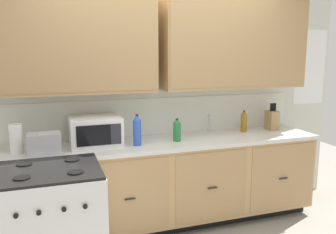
% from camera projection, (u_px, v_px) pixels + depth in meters
% --- Properties ---
extents(wall_unit, '(4.51, 0.40, 2.53)m').
position_uv_depth(wall_unit, '(156.00, 65.00, 3.66)').
color(wall_unit, silver).
rests_on(wall_unit, ground_plane).
extents(counter_run, '(3.34, 0.64, 0.91)m').
position_uv_depth(counter_run, '(163.00, 183.00, 3.69)').
color(counter_run, black).
rests_on(counter_run, ground_plane).
extents(stove_range, '(0.76, 0.68, 0.95)m').
position_uv_depth(stove_range, '(53.00, 227.00, 2.75)').
color(stove_range, white).
rests_on(stove_range, ground_plane).
extents(microwave, '(0.48, 0.37, 0.28)m').
position_uv_depth(microwave, '(95.00, 131.00, 3.43)').
color(microwave, white).
rests_on(microwave, counter_run).
extents(toaster, '(0.28, 0.18, 0.19)m').
position_uv_depth(toaster, '(44.00, 144.00, 3.12)').
color(toaster, '#B7B7BC').
rests_on(toaster, counter_run).
extents(knife_block, '(0.11, 0.14, 0.31)m').
position_uv_depth(knife_block, '(272.00, 120.00, 4.12)').
color(knife_block, '#9C794E').
rests_on(knife_block, counter_run).
extents(sink_faucet, '(0.02, 0.02, 0.20)m').
position_uv_depth(sink_faucet, '(209.00, 124.00, 3.98)').
color(sink_faucet, '#B2B5BA').
rests_on(sink_faucet, counter_run).
extents(paper_towel_roll, '(0.12, 0.12, 0.26)m').
position_uv_depth(paper_towel_roll, '(16.00, 138.00, 3.18)').
color(paper_towel_roll, white).
rests_on(paper_towel_roll, counter_run).
extents(bottle_amber, '(0.07, 0.07, 0.24)m').
position_uv_depth(bottle_amber, '(244.00, 121.00, 4.03)').
color(bottle_amber, '#9E6619').
rests_on(bottle_amber, counter_run).
extents(bottle_green, '(0.08, 0.08, 0.23)m').
position_uv_depth(bottle_green, '(177.00, 130.00, 3.60)').
color(bottle_green, '#237A38').
rests_on(bottle_green, counter_run).
extents(bottle_blue, '(0.08, 0.08, 0.30)m').
position_uv_depth(bottle_blue, '(137.00, 130.00, 3.42)').
color(bottle_blue, blue).
rests_on(bottle_blue, counter_run).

